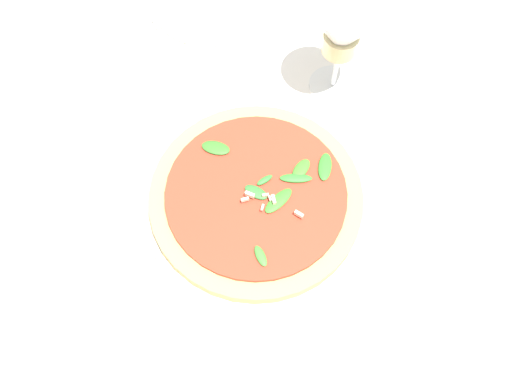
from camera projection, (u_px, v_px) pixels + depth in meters
ground_plane at (235, 205)px, 0.81m from camera, size 6.00×6.00×0.00m
pizza_arugula_main at (256, 196)px, 0.80m from camera, size 0.30×0.30×0.05m
wine_glass at (342, 34)px, 0.80m from camera, size 0.09×0.09×0.16m
side_plate_white at (209, 4)px, 0.96m from camera, size 0.19×0.19×0.02m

